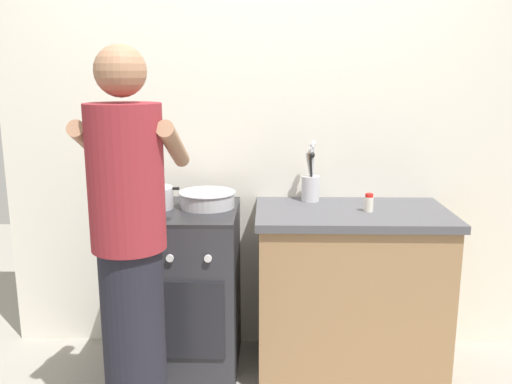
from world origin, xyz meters
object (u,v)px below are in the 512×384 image
(spice_bottle, at_px, (369,203))
(person, at_px, (130,257))
(pot, at_px, (153,198))
(utensil_crock, at_px, (311,183))
(mixing_bowl, at_px, (207,198))
(stove_range, at_px, (182,290))

(spice_bottle, distance_m, person, 1.24)
(pot, height_order, utensil_crock, utensil_crock)
(pot, height_order, spice_bottle, pot)
(mixing_bowl, relative_size, utensil_crock, 0.90)
(stove_range, height_order, mixing_bowl, mixing_bowl)
(mixing_bowl, height_order, utensil_crock, utensil_crock)
(stove_range, bearing_deg, pot, 172.15)
(utensil_crock, distance_m, spice_bottle, 0.37)
(spice_bottle, bearing_deg, stove_range, 178.37)
(stove_range, xyz_separation_m, utensil_crock, (0.70, 0.21, 0.55))
(stove_range, relative_size, pot, 3.23)
(utensil_crock, bearing_deg, person, -133.30)
(pot, distance_m, mixing_bowl, 0.28)
(stove_range, bearing_deg, person, -98.83)
(pot, bearing_deg, stove_range, -7.85)
(pot, bearing_deg, spice_bottle, -2.41)
(mixing_bowl, bearing_deg, stove_range, -159.63)
(spice_bottle, xyz_separation_m, person, (-1.08, -0.61, -0.09))
(person, bearing_deg, mixing_bowl, 70.87)
(pot, relative_size, spice_bottle, 2.95)
(utensil_crock, xyz_separation_m, spice_bottle, (0.28, -0.24, -0.05))
(stove_range, bearing_deg, mixing_bowl, 20.37)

